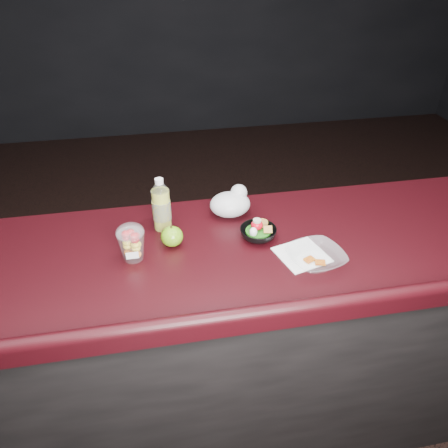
{
  "coord_description": "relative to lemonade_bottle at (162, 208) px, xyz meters",
  "views": [
    {
      "loc": [
        -0.23,
        -0.94,
        1.97
      ],
      "look_at": [
        0.01,
        0.34,
        1.1
      ],
      "focal_mm": 35.0,
      "sensor_mm": 36.0,
      "label": 1
    }
  ],
  "objects": [
    {
      "name": "room_shell",
      "position": [
        0.21,
        -0.47,
        0.72
      ],
      "size": [
        8.0,
        8.0,
        8.0
      ],
      "color": "black",
      "rests_on": "ground"
    },
    {
      "name": "counter",
      "position": [
        0.21,
        -0.17,
        -0.6
      ],
      "size": [
        4.06,
        0.71,
        1.02
      ],
      "color": "black",
      "rests_on": "ground"
    },
    {
      "name": "lemonade_bottle",
      "position": [
        0.0,
        0.0,
        0.0
      ],
      "size": [
        0.07,
        0.07,
        0.21
      ],
      "color": "gold",
      "rests_on": "counter"
    },
    {
      "name": "fruit_cup",
      "position": [
        -0.11,
        -0.17,
        -0.02
      ],
      "size": [
        0.1,
        0.1,
        0.14
      ],
      "color": "white",
      "rests_on": "counter"
    },
    {
      "name": "green_apple",
      "position": [
        0.03,
        -0.12,
        -0.05
      ],
      "size": [
        0.08,
        0.08,
        0.08
      ],
      "color": "#40770D",
      "rests_on": "counter"
    },
    {
      "name": "plastic_bag",
      "position": [
        0.28,
        0.05,
        -0.04
      ],
      "size": [
        0.16,
        0.13,
        0.12
      ],
      "color": "silver",
      "rests_on": "counter"
    },
    {
      "name": "snack_bowl",
      "position": [
        0.34,
        -0.13,
        -0.06
      ],
      "size": [
        0.17,
        0.17,
        0.07
      ],
      "rotation": [
        0.0,
        0.0,
        0.27
      ],
      "color": "black",
      "rests_on": "counter"
    },
    {
      "name": "takeout_bowl",
      "position": [
        0.5,
        -0.31,
        -0.07
      ],
      "size": [
        0.23,
        0.23,
        0.05
      ],
      "rotation": [
        0.0,
        0.0,
        0.22
      ],
      "color": "silver",
      "rests_on": "counter"
    },
    {
      "name": "paper_napkin",
      "position": [
        0.47,
        -0.26,
        -0.09
      ],
      "size": [
        0.2,
        0.2,
        0.0
      ],
      "primitive_type": "cube",
      "rotation": [
        0.0,
        0.0,
        0.26
      ],
      "color": "white",
      "rests_on": "counter"
    }
  ]
}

